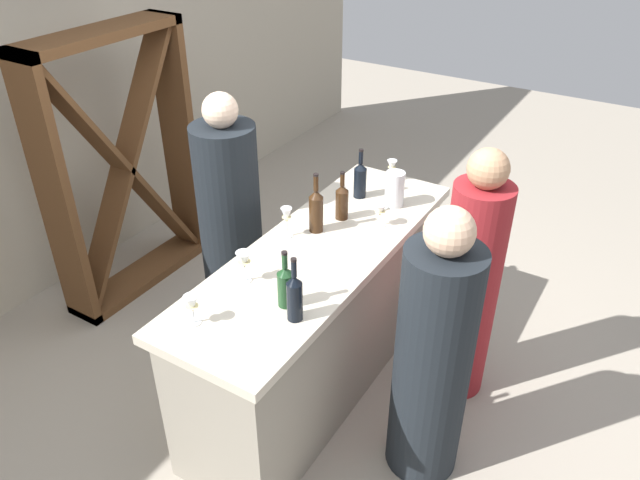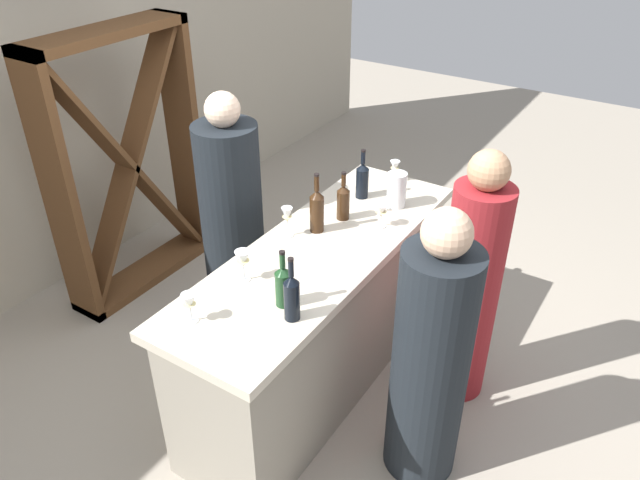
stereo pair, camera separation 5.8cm
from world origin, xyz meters
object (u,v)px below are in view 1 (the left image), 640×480
at_px(wine_bottle_center_amber_brown, 316,210).
at_px(person_server_behind, 231,233).
at_px(wine_bottle_rightmost_near_black, 360,179).
at_px(wine_glass_near_right, 192,305).
at_px(wine_bottle_leftmost_near_black, 295,296).
at_px(person_center_guest, 433,360).
at_px(wine_glass_near_left, 380,211).
at_px(water_pitcher, 395,189).
at_px(wine_bottle_second_left_olive_green, 286,285).
at_px(wine_glass_near_center, 392,167).
at_px(wine_bottle_second_right_amber_brown, 342,201).
at_px(wine_glass_far_center, 287,217).
at_px(wine_rack, 123,168).
at_px(wine_glass_far_left, 244,261).
at_px(person_left_guest, 469,286).

xyz_separation_m(wine_bottle_center_amber_brown, person_server_behind, (-0.03, 0.58, -0.32)).
xyz_separation_m(wine_bottle_rightmost_near_black, wine_glass_near_right, (-1.40, 0.06, -0.02)).
height_order(wine_bottle_leftmost_near_black, wine_glass_near_right, wine_bottle_leftmost_near_black).
bearing_deg(person_center_guest, wine_glass_near_left, -49.00).
bearing_deg(water_pitcher, wine_bottle_center_amber_brown, 154.07).
height_order(wine_bottle_second_left_olive_green, person_center_guest, person_center_guest).
xyz_separation_m(wine_bottle_second_left_olive_green, wine_glass_near_right, (-0.31, 0.27, -0.01)).
distance_m(wine_glass_near_center, person_server_behind, 1.06).
height_order(wine_bottle_rightmost_near_black, water_pitcher, wine_bottle_rightmost_near_black).
distance_m(wine_bottle_leftmost_near_black, wine_bottle_rightmost_near_black, 1.18).
distance_m(wine_bottle_second_right_amber_brown, wine_glass_far_center, 0.35).
xyz_separation_m(wine_bottle_second_right_amber_brown, wine_glass_far_center, (-0.32, 0.15, 0.01)).
xyz_separation_m(wine_glass_near_center, water_pitcher, (-0.28, -0.15, 0.01)).
relative_size(wine_glass_near_center, wine_glass_far_center, 0.80).
height_order(wine_glass_near_left, person_server_behind, person_server_behind).
distance_m(wine_bottle_second_right_amber_brown, wine_glass_near_left, 0.22).
relative_size(wine_bottle_second_left_olive_green, wine_bottle_second_right_amber_brown, 1.00).
xyz_separation_m(wine_rack, wine_bottle_leftmost_near_black, (-0.74, -1.85, 0.15)).
relative_size(wine_rack, wine_glass_near_right, 12.43).
bearing_deg(wine_glass_far_left, person_center_guest, -75.94).
height_order(wine_rack, wine_bottle_second_right_amber_brown, wine_rack).
bearing_deg(water_pitcher, wine_bottle_second_left_olive_green, 179.62).
height_order(wine_bottle_rightmost_near_black, wine_glass_near_right, wine_bottle_rightmost_near_black).
height_order(wine_glass_near_left, person_left_guest, person_left_guest).
height_order(wine_bottle_second_right_amber_brown, person_server_behind, person_server_behind).
bearing_deg(water_pitcher, wine_bottle_leftmost_near_black, -175.99).
height_order(wine_glass_near_center, water_pitcher, water_pitcher).
relative_size(wine_bottle_second_left_olive_green, wine_glass_far_center, 1.68).
bearing_deg(wine_glass_near_left, wine_glass_near_right, 165.00).
height_order(wine_bottle_second_right_amber_brown, wine_glass_far_center, wine_bottle_second_right_amber_brown).
xyz_separation_m(water_pitcher, person_server_behind, (-0.51, 0.81, -0.29)).
bearing_deg(wine_bottle_center_amber_brown, wine_bottle_rightmost_near_black, -1.69).
relative_size(person_left_guest, person_server_behind, 0.93).
relative_size(wine_bottle_center_amber_brown, person_left_guest, 0.23).
bearing_deg(person_left_guest, wine_glass_near_right, 31.90).
relative_size(wine_glass_near_center, person_left_guest, 0.09).
bearing_deg(wine_bottle_rightmost_near_black, wine_bottle_center_amber_brown, 178.31).
bearing_deg(wine_bottle_center_amber_brown, wine_bottle_second_left_olive_green, -160.02).
bearing_deg(wine_glass_far_center, wine_rack, 82.62).
bearing_deg(wine_rack, person_center_guest, -99.61).
relative_size(wine_glass_near_left, wine_glass_far_left, 0.82).
relative_size(wine_glass_far_left, person_center_guest, 0.11).
distance_m(wine_bottle_second_left_olive_green, person_server_behind, 1.04).
bearing_deg(person_center_guest, wine_glass_near_center, -59.57).
bearing_deg(wine_bottle_second_left_olive_green, wine_glass_far_center, 33.74).
xyz_separation_m(wine_rack, wine_bottle_second_left_olive_green, (-0.68, -1.76, 0.14)).
xyz_separation_m(wine_glass_near_right, water_pitcher, (1.41, -0.28, 0.01)).
distance_m(wine_rack, person_server_behind, 0.98).
relative_size(wine_glass_near_center, person_server_behind, 0.08).
bearing_deg(wine_bottle_center_amber_brown, wine_glass_near_left, -49.74).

